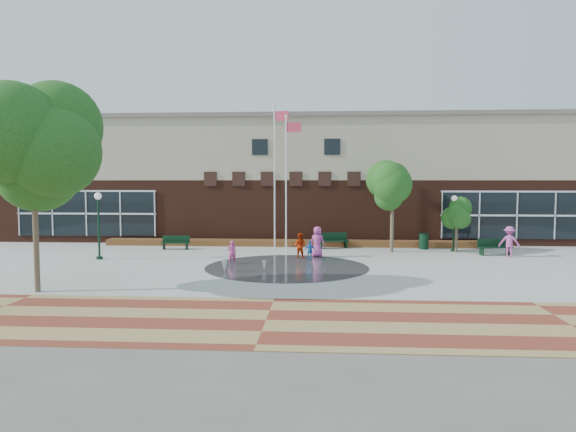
# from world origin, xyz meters

# --- Properties ---
(ground) EXTENTS (120.00, 120.00, 0.00)m
(ground) POSITION_xyz_m (0.00, 0.00, 0.00)
(ground) COLOR #666056
(ground) RESTS_ON ground
(plaza_concrete) EXTENTS (46.00, 18.00, 0.01)m
(plaza_concrete) POSITION_xyz_m (0.00, 4.00, 0.00)
(plaza_concrete) COLOR #A8A8A0
(plaza_concrete) RESTS_ON ground
(paver_band) EXTENTS (46.00, 6.00, 0.01)m
(paver_band) POSITION_xyz_m (0.00, -7.00, 0.00)
(paver_band) COLOR maroon
(paver_band) RESTS_ON ground
(splash_pad) EXTENTS (8.40, 8.40, 0.01)m
(splash_pad) POSITION_xyz_m (0.00, 3.00, 0.00)
(splash_pad) COLOR #383A3D
(splash_pad) RESTS_ON ground
(library_building) EXTENTS (44.40, 10.40, 9.20)m
(library_building) POSITION_xyz_m (0.00, 17.48, 4.64)
(library_building) COLOR #482217
(library_building) RESTS_ON ground
(flower_bed) EXTENTS (26.00, 1.20, 0.40)m
(flower_bed) POSITION_xyz_m (0.00, 11.60, 0.00)
(flower_bed) COLOR maroon
(flower_bed) RESTS_ON ground
(flagpole_left) EXTENTS (1.04, 0.50, 9.51)m
(flagpole_left) POSITION_xyz_m (-1.27, 10.72, 5.30)
(flagpole_left) COLOR white
(flagpole_left) RESTS_ON ground
(flagpole_right) EXTENTS (1.04, 0.32, 8.59)m
(flagpole_right) POSITION_xyz_m (-0.41, 9.22, 4.80)
(flagpole_right) COLOR white
(flagpole_right) RESTS_ON ground
(lamp_left) EXTENTS (0.40, 0.40, 3.81)m
(lamp_left) POSITION_xyz_m (-10.81, 5.04, 2.37)
(lamp_left) COLOR black
(lamp_left) RESTS_ON ground
(lamp_right) EXTENTS (0.38, 0.38, 3.55)m
(lamp_right) POSITION_xyz_m (10.08, 9.52, 2.21)
(lamp_right) COLOR black
(lamp_right) RESTS_ON ground
(bench_left) EXTENTS (1.80, 0.53, 0.90)m
(bench_left) POSITION_xyz_m (-7.67, 9.39, 0.29)
(bench_left) COLOR black
(bench_left) RESTS_ON ground
(bench_mid) EXTENTS (2.15, 1.17, 1.04)m
(bench_mid) POSITION_xyz_m (2.55, 10.59, 0.34)
(bench_mid) COLOR black
(bench_mid) RESTS_ON ground
(bench_right) EXTENTS (2.03, 0.81, 0.99)m
(bench_right) POSITION_xyz_m (12.16, 8.10, 0.32)
(bench_right) COLOR black
(bench_right) RESTS_ON ground
(trash_can) EXTENTS (0.66, 0.66, 1.08)m
(trash_can) POSITION_xyz_m (8.44, 10.54, 0.55)
(trash_can) COLOR black
(trash_can) RESTS_ON ground
(tree_big_left) EXTENTS (5.10, 5.10, 8.15)m
(tree_big_left) POSITION_xyz_m (-9.62, -3.43, 5.82)
(tree_big_left) COLOR #4E3E30
(tree_big_left) RESTS_ON ground
(tree_mid) EXTENTS (3.20, 3.20, 5.40)m
(tree_mid) POSITION_xyz_m (6.18, 9.09, 3.93)
(tree_mid) COLOR #4E3E30
(tree_mid) RESTS_ON ground
(tree_small_right) EXTENTS (1.90, 1.90, 3.24)m
(tree_small_right) POSITION_xyz_m (10.19, 9.30, 2.37)
(tree_small_right) COLOR #4E3E30
(tree_small_right) RESTS_ON ground
(water_jet_a) EXTENTS (0.39, 0.39, 0.75)m
(water_jet_a) POSITION_xyz_m (-2.93, 1.36, 0.00)
(water_jet_a) COLOR white
(water_jet_a) RESTS_ON ground
(water_jet_b) EXTENTS (0.22, 0.22, 0.50)m
(water_jet_b) POSITION_xyz_m (-1.05, 1.89, 0.00)
(water_jet_b) COLOR white
(water_jet_b) RESTS_ON ground
(child_splash) EXTENTS (0.53, 0.43, 1.28)m
(child_splash) POSITION_xyz_m (-3.01, 3.91, 0.64)
(child_splash) COLOR #D64092
(child_splash) RESTS_ON ground
(adult_red) EXTENTS (0.87, 0.78, 1.49)m
(adult_red) POSITION_xyz_m (0.55, 6.15, 0.74)
(adult_red) COLOR #B52807
(adult_red) RESTS_ON ground
(adult_pink) EXTENTS (1.04, 0.87, 1.81)m
(adult_pink) POSITION_xyz_m (1.55, 6.66, 0.91)
(adult_pink) COLOR #BF4298
(adult_pink) RESTS_ON ground
(child_blue) EXTENTS (0.71, 0.45, 1.12)m
(child_blue) POSITION_xyz_m (1.15, 5.39, 0.56)
(child_blue) COLOR blue
(child_blue) RESTS_ON ground
(person_bench) EXTENTS (1.33, 1.04, 1.81)m
(person_bench) POSITION_xyz_m (12.76, 7.45, 0.90)
(person_bench) COLOR #BF4C9E
(person_bench) RESTS_ON ground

